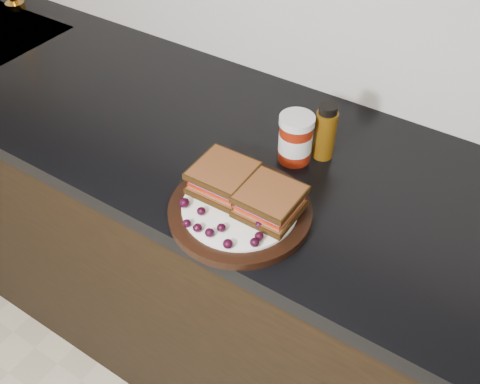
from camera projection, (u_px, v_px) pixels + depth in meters
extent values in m
cube|color=black|center=(259.00, 285.00, 1.50)|extent=(3.96, 0.58, 0.86)
cube|color=black|center=(264.00, 163.00, 1.19)|extent=(3.98, 0.60, 0.04)
cylinder|color=black|center=(240.00, 211.00, 1.04)|extent=(0.28, 0.28, 0.02)
ellipsoid|color=black|center=(184.00, 203.00, 1.02)|extent=(0.02, 0.02, 0.02)
ellipsoid|color=black|center=(201.00, 211.00, 1.01)|extent=(0.02, 0.02, 0.02)
ellipsoid|color=black|center=(187.00, 223.00, 0.98)|extent=(0.02, 0.02, 0.02)
ellipsoid|color=black|center=(197.00, 228.00, 0.97)|extent=(0.02, 0.02, 0.02)
ellipsoid|color=black|center=(210.00, 233.00, 0.97)|extent=(0.02, 0.02, 0.02)
ellipsoid|color=black|center=(221.00, 228.00, 0.98)|extent=(0.02, 0.02, 0.02)
ellipsoid|color=black|center=(228.00, 244.00, 0.95)|extent=(0.02, 0.02, 0.02)
ellipsoid|color=black|center=(255.00, 242.00, 0.95)|extent=(0.02, 0.02, 0.02)
ellipsoid|color=black|center=(259.00, 236.00, 0.96)|extent=(0.02, 0.02, 0.02)
ellipsoid|color=black|center=(259.00, 225.00, 0.98)|extent=(0.02, 0.02, 0.02)
ellipsoid|color=black|center=(277.00, 216.00, 0.99)|extent=(0.02, 0.02, 0.02)
ellipsoid|color=black|center=(271.00, 209.00, 1.01)|extent=(0.02, 0.02, 0.02)
ellipsoid|color=black|center=(277.00, 205.00, 1.02)|extent=(0.02, 0.02, 0.02)
ellipsoid|color=black|center=(234.00, 175.00, 1.08)|extent=(0.02, 0.02, 0.01)
ellipsoid|color=black|center=(222.00, 176.00, 1.08)|extent=(0.02, 0.02, 0.02)
ellipsoid|color=black|center=(219.00, 191.00, 1.05)|extent=(0.02, 0.02, 0.02)
ellipsoid|color=black|center=(202.00, 191.00, 1.05)|extent=(0.02, 0.02, 0.01)
ellipsoid|color=black|center=(229.00, 181.00, 1.07)|extent=(0.02, 0.02, 0.02)
ellipsoid|color=black|center=(216.00, 178.00, 1.07)|extent=(0.02, 0.02, 0.02)
ellipsoid|color=black|center=(206.00, 179.00, 1.07)|extent=(0.02, 0.02, 0.02)
cylinder|color=maroon|center=(295.00, 139.00, 1.13)|extent=(0.09, 0.09, 0.11)
cylinder|color=#533308|center=(325.00, 131.00, 1.13)|extent=(0.05, 0.05, 0.13)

